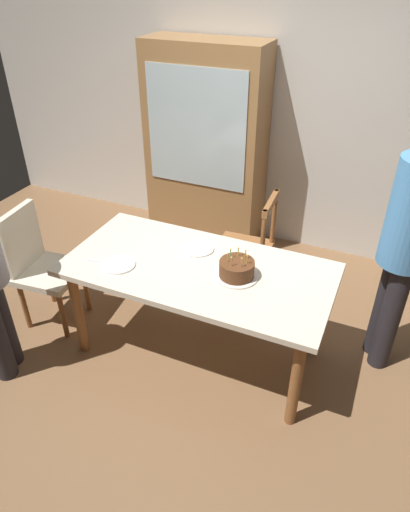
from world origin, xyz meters
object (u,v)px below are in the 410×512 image
Objects in this scene: dining_table at (198,278)px; plate_far_side at (198,249)px; chair_upholstered at (38,262)px; birthday_cake at (237,269)px; chair_spindle_back at (246,251)px; plate_near_celebrant at (119,265)px; china_cabinet at (206,148)px; person_guest at (407,242)px.

dining_table is 0.24m from plate_far_side.
dining_table is 1.87× the size of chair_upholstered.
plate_far_side is 1.25m from chair_upholstered.
chair_spindle_back is at bearing 104.00° from birthday_cake.
birthday_cake reaches higher than dining_table.
chair_upholstered reaches higher than plate_near_celebrant.
plate_far_side reaches higher than dining_table.
chair_upholstered is 0.50× the size of china_cabinet.
chair_upholstered is (-0.79, 0.06, -0.23)m from plate_near_celebrant.
chair_upholstered reaches higher than plate_far_side.
chair_upholstered is (-1.19, -0.33, -0.23)m from plate_far_side.
plate_near_celebrant is at bearing -165.19° from birthday_cake.
plate_near_celebrant is at bearing -135.52° from plate_far_side.
chair_spindle_back is (0.08, 0.76, -0.21)m from dining_table.
birthday_cake is at bearing -28.13° from plate_far_side.
plate_near_celebrant is at bearing -158.61° from person_guest.
dining_table is 6.35× the size of birthday_cake.
plate_near_celebrant is (-0.49, -0.20, 0.10)m from dining_table.
birthday_cake is 0.16× the size of person_guest.
person_guest reaches higher than dining_table.
birthday_cake is 1.07m from person_guest.
birthday_cake reaches higher than plate_far_side.
chair_spindle_back is 1.28m from person_guest.
chair_spindle_back is (0.57, 0.95, -0.31)m from plate_near_celebrant.
plate_far_side is at bearing 151.87° from birthday_cake.
chair_spindle_back is 1.00× the size of chair_upholstered.
china_cabinet is at bearing 120.05° from birthday_cake.
person_guest reaches higher than plate_near_celebrant.
chair_spindle_back reaches higher than birthday_cake.
plate_far_side is 0.66m from chair_spindle_back.
person_guest is (1.13, -0.29, 0.53)m from chair_spindle_back.
person_guest is at bearing -30.49° from china_cabinet.
chair_spindle_back reaches higher than plate_near_celebrant.
plate_near_celebrant reaches higher than dining_table.
birthday_cake is (0.27, 0.00, 0.15)m from dining_table.
plate_far_side is at bearing -106.95° from chair_spindle_back.
chair_upholstered is 1.86m from china_cabinet.
person_guest is (1.31, 0.28, 0.22)m from plate_far_side.
chair_upholstered is 0.55× the size of person_guest.
plate_near_celebrant is 1.84m from person_guest.
chair_spindle_back is (-0.19, 0.75, -0.35)m from birthday_cake.
birthday_cake is 0.29× the size of chair_spindle_back.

